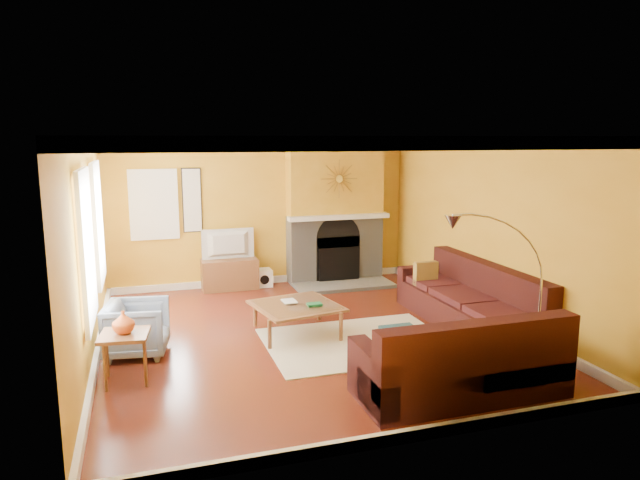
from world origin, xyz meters
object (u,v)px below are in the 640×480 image
object	(u,v)px
sectional_sofa	(423,312)
side_table	(126,358)
armchair	(137,328)
media_console	(230,274)
arc_lamp	(500,302)
coffee_table	(296,319)

from	to	relation	value
sectional_sofa	side_table	xyz separation A→B (m)	(-3.69, -0.06, -0.17)
side_table	armchair	bearing A→B (deg)	81.35
sectional_sofa	armchair	bearing A→B (deg)	168.00
media_console	armchair	distance (m)	3.22
side_table	sectional_sofa	bearing A→B (deg)	0.87
arc_lamp	sectional_sofa	bearing A→B (deg)	96.61
sectional_sofa	side_table	bearing A→B (deg)	-179.13
armchair	side_table	xyz separation A→B (m)	(-0.12, -0.81, -0.06)
media_console	arc_lamp	xyz separation A→B (m)	(2.15, -4.96, 0.68)
sectional_sofa	coffee_table	xyz separation A→B (m)	(-1.47, 0.90, -0.24)
media_console	armchair	world-z (taller)	armchair
sectional_sofa	armchair	size ratio (longest dim) A/B	5.06
side_table	arc_lamp	distance (m)	4.14
sectional_sofa	media_console	world-z (taller)	sectional_sofa
arc_lamp	armchair	bearing A→B (deg)	150.00
coffee_table	armchair	xyz separation A→B (m)	(-2.10, -0.15, 0.13)
coffee_table	media_console	xyz separation A→B (m)	(-0.52, 2.66, 0.06)
side_table	coffee_table	bearing A→B (deg)	23.39
side_table	arc_lamp	world-z (taller)	arc_lamp
sectional_sofa	coffee_table	size ratio (longest dim) A/B	3.52
armchair	arc_lamp	world-z (taller)	arc_lamp
armchair	side_table	size ratio (longest dim) A/B	1.32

